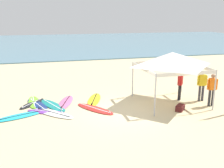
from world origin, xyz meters
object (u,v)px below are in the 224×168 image
at_px(surfboard_purple, 46,112).
at_px(person_orange, 212,88).
at_px(surfboard_teal, 53,105).
at_px(surfboard_navy, 37,104).
at_px(canopy_tent, 172,59).
at_px(surfboard_black, 32,104).
at_px(surfboard_red, 95,109).
at_px(surfboard_white, 53,113).
at_px(surfboard_pink, 66,102).
at_px(gear_bag_near_tent, 180,108).
at_px(person_yellow, 202,83).
at_px(surfboard_yellow, 94,100).
at_px(surfboard_cyan, 19,116).
at_px(person_red, 180,83).
at_px(surfboard_lime, 34,102).

bearing_deg(surfboard_purple, person_orange, -8.16).
bearing_deg(surfboard_teal, surfboard_navy, 156.68).
height_order(canopy_tent, surfboard_teal, canopy_tent).
relative_size(surfboard_purple, surfboard_black, 1.11).
bearing_deg(surfboard_navy, surfboard_red, -26.75).
distance_m(surfboard_white, surfboard_teal, 1.16).
bearing_deg(surfboard_pink, canopy_tent, -14.03).
xyz_separation_m(canopy_tent, surfboard_pink, (-5.47, 1.37, -2.35)).
xyz_separation_m(surfboard_red, gear_bag_near_tent, (4.08, -1.22, 0.10)).
distance_m(surfboard_teal, person_yellow, 8.12).
bearing_deg(surfboard_yellow, person_yellow, -15.46).
distance_m(surfboard_teal, surfboard_black, 1.20).
height_order(surfboard_red, surfboard_cyan, same).
bearing_deg(person_red, person_yellow, -21.58).
distance_m(surfboard_lime, person_red, 8.07).
distance_m(surfboard_lime, surfboard_purple, 1.79).
bearing_deg(canopy_tent, surfboard_red, -179.80).
bearing_deg(person_yellow, surfboard_white, 179.53).
bearing_deg(surfboard_red, canopy_tent, 0.20).
height_order(surfboard_navy, surfboard_purple, same).
xyz_separation_m(canopy_tent, surfboard_purple, (-6.49, 0.18, -2.35)).
relative_size(surfboard_white, surfboard_yellow, 0.91).
xyz_separation_m(surfboard_red, person_orange, (5.96, -1.00, 0.95)).
bearing_deg(surfboard_cyan, surfboard_lime, 71.72).
distance_m(surfboard_navy, person_yellow, 8.95).
height_order(surfboard_cyan, person_orange, person_orange).
relative_size(surfboard_yellow, surfboard_teal, 0.99).
xyz_separation_m(surfboard_lime, surfboard_teal, (0.97, -0.78, -0.00)).
xyz_separation_m(surfboard_black, person_orange, (9.06, -2.64, 0.95)).
relative_size(surfboard_lime, surfboard_yellow, 0.91).
distance_m(surfboard_teal, gear_bag_near_tent, 6.53).
bearing_deg(surfboard_black, person_orange, -16.24).
relative_size(surfboard_yellow, gear_bag_near_tent, 4.08).
bearing_deg(surfboard_navy, gear_bag_near_tent, -20.96).
xyz_separation_m(surfboard_navy, person_orange, (8.78, -2.43, 0.95)).
bearing_deg(surfboard_yellow, surfboard_cyan, -158.97).
bearing_deg(surfboard_purple, canopy_tent, -1.57).
relative_size(surfboard_lime, surfboard_navy, 0.93).
height_order(surfboard_pink, surfboard_cyan, same).
height_order(surfboard_lime, surfboard_navy, same).
distance_m(surfboard_red, surfboard_yellow, 1.45).
bearing_deg(surfboard_white, gear_bag_near_tent, -10.57).
bearing_deg(person_red, surfboard_lime, 168.65).
relative_size(surfboard_white, person_orange, 1.30).
bearing_deg(surfboard_cyan, surfboard_red, 0.91).
xyz_separation_m(surfboard_cyan, person_orange, (9.60, -0.94, 0.95)).
relative_size(surfboard_purple, person_orange, 1.18).
relative_size(canopy_tent, person_yellow, 1.92).
xyz_separation_m(surfboard_white, surfboard_lime, (-0.95, 1.94, 0.00)).
distance_m(surfboard_yellow, gear_bag_near_tent, 4.67).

